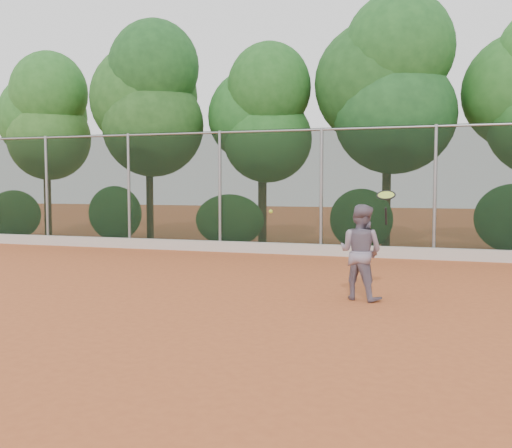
% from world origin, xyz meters
% --- Properties ---
extents(ground, '(80.00, 80.00, 0.00)m').
position_xyz_m(ground, '(0.00, 0.00, 0.00)').
color(ground, '#B4552A').
rests_on(ground, ground).
extents(concrete_curb, '(24.00, 0.20, 0.30)m').
position_xyz_m(concrete_curb, '(0.00, 6.82, 0.15)').
color(concrete_curb, '#BDB7AF').
rests_on(concrete_curb, ground).
extents(tennis_player, '(0.95, 0.85, 1.61)m').
position_xyz_m(tennis_player, '(1.83, 1.08, 0.81)').
color(tennis_player, slate).
rests_on(tennis_player, ground).
extents(chainlink_fence, '(24.09, 0.09, 3.50)m').
position_xyz_m(chainlink_fence, '(-0.00, 7.00, 1.86)').
color(chainlink_fence, black).
rests_on(chainlink_fence, ground).
extents(foliage_backdrop, '(23.70, 3.63, 7.55)m').
position_xyz_m(foliage_backdrop, '(-0.55, 8.98, 4.40)').
color(foliage_backdrop, '#472C1B').
rests_on(foliage_backdrop, ground).
extents(tennis_racket, '(0.32, 0.30, 0.58)m').
position_xyz_m(tennis_racket, '(2.25, 0.94, 1.73)').
color(tennis_racket, black).
rests_on(tennis_racket, ground).
extents(tennis_ball_in_flight, '(0.07, 0.07, 0.07)m').
position_xyz_m(tennis_ball_in_flight, '(0.16, 1.39, 1.46)').
color(tennis_ball_in_flight, '#B2D530').
rests_on(tennis_ball_in_flight, ground).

